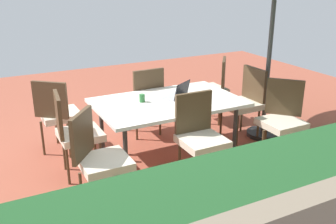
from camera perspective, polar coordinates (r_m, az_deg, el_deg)
ground_plane at (r=5.00m, az=0.00°, el=-6.35°), size 10.00×10.00×0.02m
hedge_row at (r=3.08m, az=21.77°, el=-14.40°), size 6.30×0.68×1.10m
dining_table at (r=4.73m, az=0.00°, el=1.08°), size 1.75×1.11×0.72m
chair_southeast at (r=5.04m, az=-15.81°, el=0.02°), size 0.58×0.59×0.98m
chair_east at (r=4.42m, az=-13.55°, el=-2.61°), size 0.48×0.47×0.98m
chair_west at (r=5.40m, az=11.12°, el=1.77°), size 0.47×0.46×0.98m
chair_north at (r=4.22m, az=4.65°, el=-3.22°), size 0.46×0.47×0.98m
chair_south at (r=5.41m, az=-3.46°, el=2.14°), size 0.46×0.46×0.98m
chair_northeast at (r=3.79m, az=-10.17°, el=-6.31°), size 0.58×0.58×0.98m
chair_southwest at (r=5.95m, az=6.60°, el=3.74°), size 0.58×0.58×0.98m
chair_northwest at (r=4.88m, az=16.33°, el=-0.68°), size 0.59×0.59×0.98m
laptop at (r=4.81m, az=1.35°, el=2.58°), size 0.40×0.38×0.21m
cup at (r=4.67m, az=-3.81°, el=2.03°), size 0.07×0.07×0.10m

